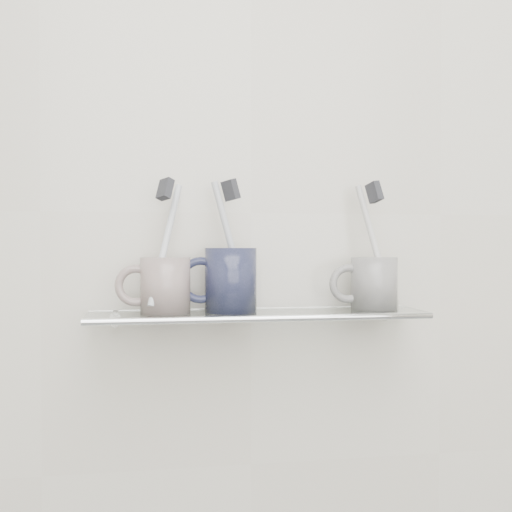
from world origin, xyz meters
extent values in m
plane|color=beige|center=(0.00, 1.10, 1.25)|extent=(2.50, 0.00, 2.50)
cube|color=silver|center=(0.00, 1.04, 1.10)|extent=(0.50, 0.12, 0.01)
cylinder|color=silver|center=(0.00, 0.98, 1.10)|extent=(0.50, 0.01, 0.01)
cylinder|color=silver|center=(-0.21, 1.09, 1.09)|extent=(0.02, 0.03, 0.02)
cylinder|color=silver|center=(0.21, 1.09, 1.09)|extent=(0.02, 0.03, 0.02)
cylinder|color=silver|center=(-0.14, 1.04, 1.14)|extent=(0.07, 0.07, 0.08)
torus|color=silver|center=(-0.18, 1.04, 1.14)|extent=(0.06, 0.01, 0.06)
cylinder|color=silver|center=(-0.14, 1.04, 1.20)|extent=(0.06, 0.07, 0.18)
cube|color=#292A2F|center=(-0.14, 1.04, 1.28)|extent=(0.03, 0.03, 0.03)
cylinder|color=black|center=(-0.04, 1.04, 1.15)|extent=(0.08, 0.08, 0.10)
torus|color=black|center=(-0.08, 1.04, 1.15)|extent=(0.07, 0.01, 0.07)
cylinder|color=silver|center=(-0.04, 1.04, 1.20)|extent=(0.06, 0.02, 0.19)
cube|color=#292A2F|center=(-0.04, 1.04, 1.28)|extent=(0.03, 0.03, 0.03)
cylinder|color=silver|center=(0.18, 1.04, 1.14)|extent=(0.08, 0.08, 0.08)
torus|color=silver|center=(0.14, 1.04, 1.14)|extent=(0.06, 0.01, 0.06)
cylinder|color=beige|center=(0.18, 1.04, 1.20)|extent=(0.05, 0.05, 0.19)
cube|color=#292A2F|center=(0.18, 1.04, 1.28)|extent=(0.02, 0.03, 0.04)
cylinder|color=silver|center=(0.21, 1.04, 1.11)|extent=(0.03, 0.03, 0.01)
camera|label=1|loc=(-0.17, 0.10, 1.20)|focal=45.00mm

